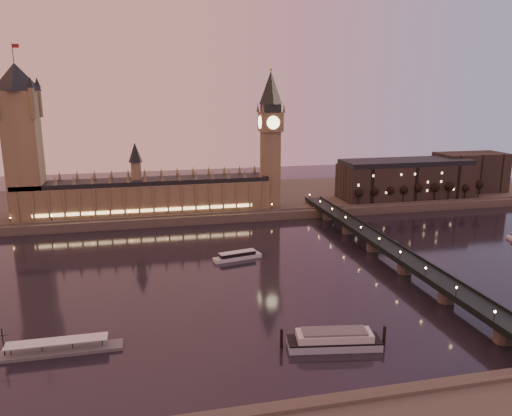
# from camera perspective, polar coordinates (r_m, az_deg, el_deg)

# --- Properties ---
(ground) EXTENTS (700.00, 700.00, 0.00)m
(ground) POSITION_cam_1_polar(r_m,az_deg,el_deg) (266.55, -3.22, -7.55)
(ground) COLOR black
(ground) RESTS_ON ground
(far_embankment) EXTENTS (560.00, 130.00, 6.00)m
(far_embankment) POSITION_cam_1_polar(r_m,az_deg,el_deg) (426.58, -2.99, 0.99)
(far_embankment) COLOR #423D35
(far_embankment) RESTS_ON ground
(palace_of_westminster) EXTENTS (180.00, 26.62, 52.00)m
(palace_of_westminster) POSITION_cam_1_polar(r_m,az_deg,el_deg) (373.72, -12.50, 1.81)
(palace_of_westminster) COLOR brown
(palace_of_westminster) RESTS_ON ground
(victoria_tower) EXTENTS (31.68, 31.68, 118.00)m
(victoria_tower) POSITION_cam_1_polar(r_m,az_deg,el_deg) (375.94, -25.22, 7.71)
(victoria_tower) COLOR brown
(victoria_tower) RESTS_ON ground
(big_ben) EXTENTS (17.68, 17.68, 104.00)m
(big_ben) POSITION_cam_1_polar(r_m,az_deg,el_deg) (379.62, 1.67, 8.75)
(big_ben) COLOR brown
(big_ben) RESTS_ON ground
(westminster_bridge) EXTENTS (13.20, 260.00, 15.30)m
(westminster_bridge) POSITION_cam_1_polar(r_m,az_deg,el_deg) (293.03, 14.78, -4.87)
(westminster_bridge) COLOR black
(westminster_bridge) RESTS_ON ground
(city_block) EXTENTS (155.00, 45.00, 34.00)m
(city_block) POSITION_cam_1_polar(r_m,az_deg,el_deg) (449.98, 18.99, 3.43)
(city_block) COLOR black
(city_block) RESTS_ON ground
(bare_tree_0) EXTENTS (6.61, 6.61, 13.44)m
(bare_tree_0) POSITION_cam_1_polar(r_m,az_deg,el_deg) (397.39, 11.41, 1.72)
(bare_tree_0) COLOR black
(bare_tree_0) RESTS_ON ground
(bare_tree_1) EXTENTS (6.61, 6.61, 13.44)m
(bare_tree_1) POSITION_cam_1_polar(r_m,az_deg,el_deg) (403.10, 13.17, 1.80)
(bare_tree_1) COLOR black
(bare_tree_1) RESTS_ON ground
(bare_tree_2) EXTENTS (6.61, 6.61, 13.44)m
(bare_tree_2) POSITION_cam_1_polar(r_m,az_deg,el_deg) (409.18, 14.88, 1.87)
(bare_tree_2) COLOR black
(bare_tree_2) RESTS_ON ground
(bare_tree_3) EXTENTS (6.61, 6.61, 13.44)m
(bare_tree_3) POSITION_cam_1_polar(r_m,az_deg,el_deg) (415.61, 16.55, 1.94)
(bare_tree_3) COLOR black
(bare_tree_3) RESTS_ON ground
(bare_tree_4) EXTENTS (6.61, 6.61, 13.44)m
(bare_tree_4) POSITION_cam_1_polar(r_m,az_deg,el_deg) (422.38, 18.16, 2.01)
(bare_tree_4) COLOR black
(bare_tree_4) RESTS_ON ground
(bare_tree_5) EXTENTS (6.61, 6.61, 13.44)m
(bare_tree_5) POSITION_cam_1_polar(r_m,az_deg,el_deg) (429.48, 19.72, 2.07)
(bare_tree_5) COLOR black
(bare_tree_5) RESTS_ON ground
(bare_tree_6) EXTENTS (6.61, 6.61, 13.44)m
(bare_tree_6) POSITION_cam_1_polar(r_m,az_deg,el_deg) (436.88, 21.22, 2.13)
(bare_tree_6) COLOR black
(bare_tree_6) RESTS_ON ground
(bare_tree_7) EXTENTS (6.61, 6.61, 13.44)m
(bare_tree_7) POSITION_cam_1_polar(r_m,az_deg,el_deg) (444.58, 22.68, 2.18)
(bare_tree_7) COLOR black
(bare_tree_7) RESTS_ON ground
(bare_tree_8) EXTENTS (6.61, 6.61, 13.44)m
(bare_tree_8) POSITION_cam_1_polar(r_m,az_deg,el_deg) (452.55, 24.08, 2.23)
(bare_tree_8) COLOR black
(bare_tree_8) RESTS_ON ground
(cruise_boat_a) EXTENTS (28.94, 11.98, 4.53)m
(cruise_boat_a) POSITION_cam_1_polar(r_m,az_deg,el_deg) (287.88, -2.13, -5.48)
(cruise_boat_a) COLOR silver
(cruise_boat_a) RESTS_ON ground
(moored_barge) EXTENTS (40.27, 15.42, 7.48)m
(moored_barge) POSITION_cam_1_polar(r_m,az_deg,el_deg) (197.65, 8.92, -14.64)
(moored_barge) COLOR #9AAEC4
(moored_barge) RESTS_ON ground
(pontoon_pier) EXTENTS (44.78, 7.46, 11.94)m
(pontoon_pier) POSITION_cam_1_polar(r_m,az_deg,el_deg) (206.15, -21.49, -14.82)
(pontoon_pier) COLOR #595B5E
(pontoon_pier) RESTS_ON ground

